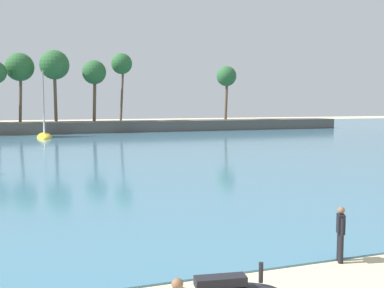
# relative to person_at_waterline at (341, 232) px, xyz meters

# --- Properties ---
(sea) EXTENTS (220.00, 103.05, 0.06)m
(sea) POSITION_rel_person_at_waterline_xyz_m (-3.30, 51.63, -0.86)
(sea) COLOR teal
(sea) RESTS_ON ground
(palm_headland) EXTENTS (96.32, 6.65, 12.87)m
(palm_headland) POSITION_rel_person_at_waterline_xyz_m (-5.25, 63.31, 3.04)
(palm_headland) COLOR #514C47
(palm_headland) RESTS_ON ground
(person_at_waterline) EXTENTS (0.33, 0.50, 1.67)m
(person_at_waterline) POSITION_rel_person_at_waterline_xyz_m (0.00, 0.00, 0.00)
(person_at_waterline) COLOR black
(person_at_waterline) RESTS_ON ground
(sailboat_mid_bay) EXTENTS (2.18, 6.69, 9.62)m
(sailboat_mid_bay) POSITION_rel_person_at_waterline_xyz_m (-6.65, 53.94, 0.03)
(sailboat_mid_bay) COLOR yellow
(sailboat_mid_bay) RESTS_ON sea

